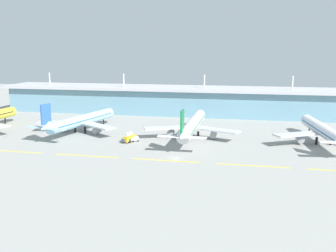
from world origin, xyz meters
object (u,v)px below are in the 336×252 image
at_px(baggage_cart, 135,139).
at_px(fuel_truck, 129,137).
at_px(airliner_near_middle, 81,121).
at_px(airliner_center, 192,125).
at_px(pushback_tug, 126,141).
at_px(airliner_far_middle, 323,131).

distance_m(baggage_cart, fuel_truck, 2.93).
relative_size(airliner_near_middle, airliner_center, 0.87).
bearing_deg(airliner_near_middle, pushback_tug, -29.74).
relative_size(airliner_near_middle, baggage_cart, 15.92).
bearing_deg(baggage_cart, fuel_truck, -143.71).
relative_size(airliner_center, airliner_far_middle, 1.13).
height_order(baggage_cart, pushback_tug, baggage_cart).
height_order(airliner_center, airliner_far_middle, same).
bearing_deg(airliner_near_middle, airliner_center, -0.23).
height_order(airliner_far_middle, pushback_tug, airliner_far_middle).
relative_size(airliner_far_middle, baggage_cart, 16.15).
bearing_deg(pushback_tug, airliner_far_middle, 10.40).
bearing_deg(airliner_far_middle, baggage_cart, -171.43).
xyz_separation_m(airliner_far_middle, pushback_tug, (-91.33, -16.76, -5.35)).
bearing_deg(baggage_cart, airliner_near_middle, 157.44).
relative_size(airliner_center, baggage_cart, 18.20).
bearing_deg(airliner_far_middle, airliner_center, 179.42).
bearing_deg(airliner_center, baggage_cart, -151.89).
xyz_separation_m(airliner_center, baggage_cart, (-26.04, -13.91, -5.19)).
distance_m(pushback_tug, fuel_truck, 2.40).
relative_size(airliner_near_middle, pushback_tug, 12.52).
distance_m(airliner_far_middle, baggage_cart, 89.26).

